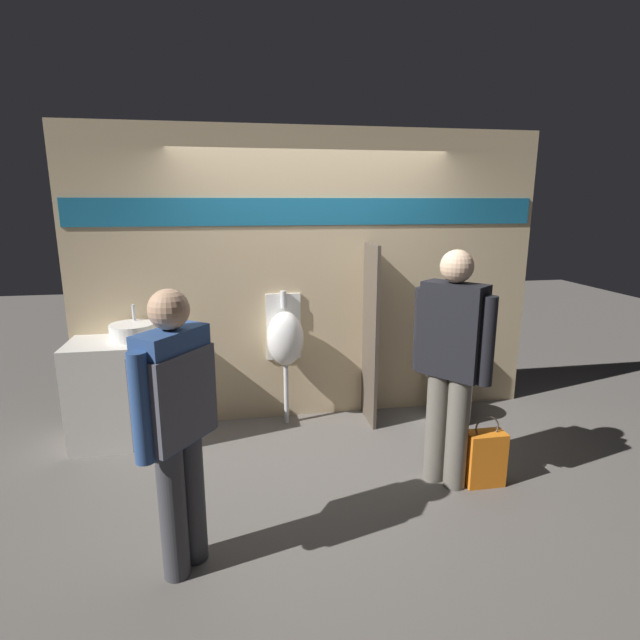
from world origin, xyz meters
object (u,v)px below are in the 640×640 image
at_px(urinal_near_counter, 285,338).
at_px(toilet, 449,388).
at_px(cell_phone, 159,342).
at_px(person_in_vest, 176,414).
at_px(shopping_bag, 485,458).
at_px(person_with_lanyard, 451,360).
at_px(sink_basin, 132,331).

distance_m(urinal_near_counter, toilet, 1.66).
xyz_separation_m(cell_phone, person_in_vest, (0.30, -1.59, 0.03)).
distance_m(person_in_vest, shopping_bag, 2.28).
bearing_deg(shopping_bag, person_with_lanyard, 164.66).
bearing_deg(toilet, person_in_vest, -144.53).
height_order(cell_phone, shopping_bag, cell_phone).
bearing_deg(person_with_lanyard, urinal_near_counter, 1.85).
xyz_separation_m(toilet, shopping_bag, (-0.24, -1.17, -0.09)).
bearing_deg(person_in_vest, sink_basin, 53.56).
relative_size(sink_basin, cell_phone, 2.67).
distance_m(urinal_near_counter, person_with_lanyard, 1.63).
bearing_deg(shopping_bag, sink_basin, 154.73).
distance_m(sink_basin, toilet, 2.96).
bearing_deg(cell_phone, person_with_lanyard, -25.34).
relative_size(cell_phone, shopping_bag, 0.26).
distance_m(person_with_lanyard, shopping_bag, 0.80).
distance_m(sink_basin, urinal_near_counter, 1.32).
distance_m(urinal_near_counter, person_in_vest, 1.98).
relative_size(urinal_near_counter, shopping_bag, 2.31).
bearing_deg(urinal_near_counter, person_with_lanyard, -49.84).
relative_size(person_in_vest, shopping_bag, 2.99).
relative_size(cell_phone, person_in_vest, 0.09).
bearing_deg(cell_phone, sink_basin, 145.44).
xyz_separation_m(cell_phone, urinal_near_counter, (1.07, 0.24, -0.08)).
distance_m(cell_phone, toilet, 2.71).
relative_size(sink_basin, person_in_vest, 0.23).
bearing_deg(toilet, sink_basin, 178.46).
xyz_separation_m(urinal_near_counter, person_with_lanyard, (1.05, -1.24, 0.13)).
height_order(sink_basin, person_in_vest, person_in_vest).
relative_size(urinal_near_counter, person_in_vest, 0.77).
distance_m(toilet, person_in_vest, 2.95).
bearing_deg(cell_phone, person_in_vest, -79.46).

